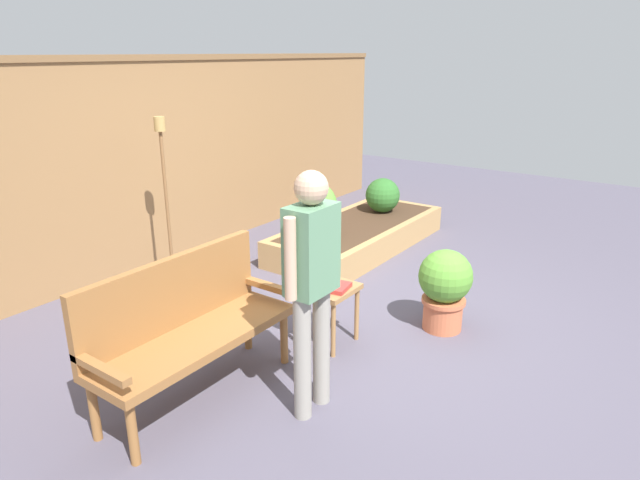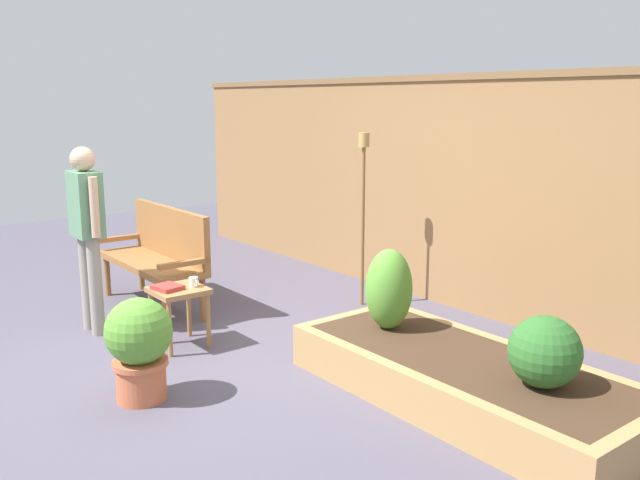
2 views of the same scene
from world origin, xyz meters
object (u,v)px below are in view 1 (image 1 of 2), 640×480
(garden_bench, at_px, (186,319))
(shrub_far_corner, at_px, (383,195))
(side_table, at_px, (328,296))
(tiki_torch, at_px, (164,172))
(person_by_bench, at_px, (312,274))
(shrub_near_bench, at_px, (322,212))
(cup_on_table, at_px, (319,276))
(book_on_table, at_px, (336,287))
(potted_boxwood, at_px, (445,286))

(garden_bench, height_order, shrub_far_corner, garden_bench)
(side_table, distance_m, tiki_torch, 2.02)
(garden_bench, xyz_separation_m, person_by_bench, (0.33, -0.78, 0.39))
(garden_bench, xyz_separation_m, shrub_near_bench, (2.43, 0.64, 0.05))
(cup_on_table, bearing_deg, shrub_near_bench, 34.42)
(garden_bench, bearing_deg, tiki_torch, 52.94)
(book_on_table, relative_size, person_by_bench, 0.14)
(shrub_near_bench, xyz_separation_m, shrub_far_corner, (1.29, -0.00, -0.08))
(side_table, distance_m, book_on_table, 0.13)
(shrub_far_corner, bearing_deg, book_on_table, -157.65)
(shrub_far_corner, distance_m, tiki_torch, 2.79)
(garden_bench, relative_size, person_by_bench, 0.92)
(side_table, bearing_deg, shrub_far_corner, 20.88)
(shrub_far_corner, xyz_separation_m, tiki_torch, (-2.57, 0.88, 0.62))
(side_table, height_order, potted_boxwood, potted_boxwood)
(book_on_table, xyz_separation_m, shrub_far_corner, (2.63, 1.08, 0.01))
(shrub_far_corner, bearing_deg, cup_on_table, -161.07)
(tiki_torch, relative_size, person_by_bench, 1.05)
(tiki_torch, bearing_deg, potted_boxwood, -74.84)
(person_by_bench, bearing_deg, garden_bench, 112.90)
(side_table, bearing_deg, shrub_near_bench, 36.90)
(cup_on_table, distance_m, person_by_bench, 1.06)
(side_table, relative_size, person_by_bench, 0.31)
(cup_on_table, xyz_separation_m, shrub_near_bench, (1.29, 0.89, 0.08))
(book_on_table, bearing_deg, shrub_far_corner, 11.85)
(side_table, distance_m, person_by_bench, 1.03)
(side_table, distance_m, potted_boxwood, 0.98)
(cup_on_table, bearing_deg, person_by_bench, -146.80)
(person_by_bench, bearing_deg, tiki_torch, 70.30)
(person_by_bench, bearing_deg, cup_on_table, 33.20)
(shrub_near_bench, relative_size, tiki_torch, 0.36)
(shrub_near_bench, height_order, shrub_far_corner, shrub_near_bench)
(side_table, distance_m, shrub_near_bench, 1.68)
(potted_boxwood, height_order, shrub_near_bench, shrub_near_bench)
(garden_bench, xyz_separation_m, cup_on_table, (1.14, -0.24, -0.03))
(tiki_torch, bearing_deg, shrub_far_corner, -18.98)
(tiki_torch, bearing_deg, side_table, -91.55)
(shrub_far_corner, distance_m, person_by_bench, 3.70)
(potted_boxwood, bearing_deg, person_by_bench, 171.36)
(garden_bench, relative_size, shrub_near_bench, 2.45)
(side_table, relative_size, shrub_near_bench, 0.82)
(side_table, xyz_separation_m, cup_on_table, (0.04, 0.11, 0.12))
(cup_on_table, bearing_deg, side_table, -108.85)
(garden_bench, height_order, potted_boxwood, garden_bench)
(book_on_table, xyz_separation_m, person_by_bench, (-0.76, -0.33, 0.44))
(shrub_near_bench, xyz_separation_m, tiki_torch, (-1.28, 0.88, 0.53))
(potted_boxwood, bearing_deg, shrub_far_corner, 41.13)
(book_on_table, xyz_separation_m, tiki_torch, (0.06, 1.97, 0.63))
(side_table, bearing_deg, book_on_table, -98.75)
(shrub_near_bench, bearing_deg, potted_boxwood, -109.87)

